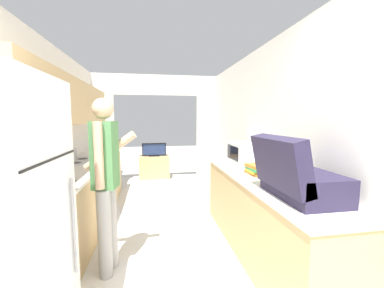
% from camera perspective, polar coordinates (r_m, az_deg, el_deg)
% --- Properties ---
extents(wall_left, '(0.38, 6.95, 2.50)m').
position_cam_1_polar(wall_left, '(3.19, -32.60, 3.79)').
color(wall_left, white).
rests_on(wall_left, ground_plane).
extents(wall_right, '(0.06, 6.95, 2.50)m').
position_cam_1_polar(wall_right, '(3.00, 20.90, 0.63)').
color(wall_right, white).
rests_on(wall_right, ground_plane).
extents(wall_far_with_doorway, '(3.17, 0.06, 2.50)m').
position_cam_1_polar(wall_far_with_doorway, '(5.48, -8.57, 5.51)').
color(wall_far_with_doorway, white).
rests_on(wall_far_with_doorway, ground_plane).
extents(counter_left, '(0.62, 3.29, 0.88)m').
position_cam_1_polar(counter_left, '(3.76, -24.80, -10.99)').
color(counter_left, tan).
rests_on(counter_left, ground_plane).
extents(counter_right, '(0.62, 2.41, 0.88)m').
position_cam_1_polar(counter_right, '(2.84, 16.66, -16.34)').
color(counter_right, tan).
rests_on(counter_right, ground_plane).
extents(range_oven, '(0.66, 0.77, 1.02)m').
position_cam_1_polar(range_oven, '(4.02, -23.65, -9.80)').
color(range_oven, '#B7B7BC').
rests_on(range_oven, ground_plane).
extents(person, '(0.55, 0.42, 1.71)m').
position_cam_1_polar(person, '(2.44, -20.17, -8.33)').
color(person, '#9E9E9E').
rests_on(person, ground_plane).
extents(suitcase, '(0.52, 0.68, 0.50)m').
position_cam_1_polar(suitcase, '(2.06, 23.54, -7.25)').
color(suitcase, '#231E38').
rests_on(suitcase, counter_right).
extents(microwave, '(0.33, 0.52, 0.29)m').
position_cam_1_polar(microwave, '(3.50, 12.38, -2.02)').
color(microwave, white).
rests_on(microwave, counter_right).
extents(book_stack, '(0.26, 0.32, 0.11)m').
position_cam_1_polar(book_stack, '(2.80, 15.74, -5.96)').
color(book_stack, '#C67028').
rests_on(book_stack, counter_right).
extents(tv_cabinet, '(0.76, 0.42, 0.57)m').
position_cam_1_polar(tv_cabinet, '(6.13, -9.09, -5.51)').
color(tv_cabinet, tan).
rests_on(tv_cabinet, ground_plane).
extents(television, '(0.60, 0.16, 0.33)m').
position_cam_1_polar(television, '(6.01, -9.16, -1.41)').
color(television, black).
rests_on(television, tv_cabinet).
extents(knife, '(0.13, 0.29, 0.02)m').
position_cam_1_polar(knife, '(4.57, -21.14, -2.12)').
color(knife, '#B7B7BC').
rests_on(knife, counter_left).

